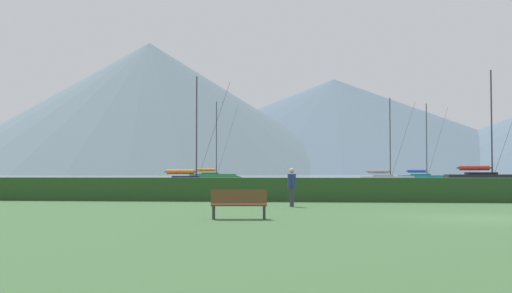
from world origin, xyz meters
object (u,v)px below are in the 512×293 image
sailboat_slip_1 (487,179)px  sailboat_slip_6 (191,182)px  sailboat_slip_4 (424,178)px  person_seated_viewer (292,184)px  sailboat_slip_0 (213,177)px  sailboat_slip_2 (387,180)px  park_bench_near_path (239,202)px

sailboat_slip_1 → sailboat_slip_6: 29.80m
sailboat_slip_4 → sailboat_slip_6: (-24.66, -33.67, -0.03)m
sailboat_slip_4 → person_seated_viewer: sailboat_slip_4 is taller
sailboat_slip_0 → sailboat_slip_2: (23.82, -24.65, -0.11)m
sailboat_slip_0 → sailboat_slip_6: sailboat_slip_0 is taller
sailboat_slip_6 → person_seated_viewer: bearing=-73.3°
sailboat_slip_1 → sailboat_slip_4: size_ratio=1.10×
sailboat_slip_4 → park_bench_near_path: bearing=-113.8°
sailboat_slip_6 → sailboat_slip_0: bearing=93.5°
sailboat_slip_0 → park_bench_near_path: size_ratio=6.82×
sailboat_slip_4 → sailboat_slip_2: bearing=-124.0°
sailboat_slip_0 → sailboat_slip_2: sailboat_slip_0 is taller
sailboat_slip_0 → person_seated_viewer: bearing=-89.4°
sailboat_slip_1 → sailboat_slip_6: size_ratio=1.21×
sailboat_slip_2 → park_bench_near_path: size_ratio=5.42×
sailboat_slip_2 → sailboat_slip_6: bearing=-135.2°
park_bench_near_path → person_seated_viewer: person_seated_viewer is taller
sailboat_slip_6 → person_seated_viewer: (9.62, -25.96, 0.38)m
sailboat_slip_0 → sailboat_slip_6: (5.52, -44.01, -0.11)m
sailboat_slip_2 → person_seated_viewer: sailboat_slip_2 is taller
sailboat_slip_1 → person_seated_viewer: bearing=-114.4°
sailboat_slip_6 → park_bench_near_path: (8.26, -33.25, -0.06)m
sailboat_slip_0 → person_seated_viewer: size_ratio=7.46×
sailboat_slip_1 → sailboat_slip_2: sailboat_slip_1 is taller
sailboat_slip_0 → sailboat_slip_2: bearing=-57.6°
person_seated_viewer → sailboat_slip_6: bearing=97.9°
sailboat_slip_2 → person_seated_viewer: (-8.68, -45.31, 0.38)m
sailboat_slip_1 → sailboat_slip_2: (-9.01, 7.44, -0.15)m
sailboat_slip_1 → sailboat_slip_4: bearing=97.6°
sailboat_slip_1 → sailboat_slip_6: sailboat_slip_1 is taller
sailboat_slip_2 → sailboat_slip_4: (6.36, 14.32, 0.03)m
sailboat_slip_0 → park_bench_near_path: (13.78, -77.26, -0.17)m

